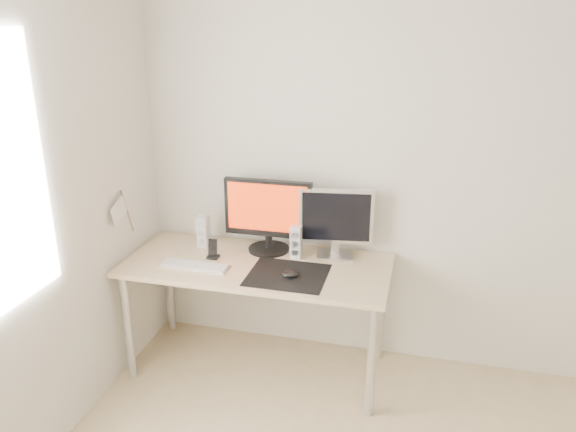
{
  "coord_description": "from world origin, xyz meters",
  "views": [
    {
      "loc": [
        0.01,
        -1.56,
        2.16
      ],
      "look_at": [
        -0.76,
        1.49,
        1.01
      ],
      "focal_mm": 35.0,
      "sensor_mm": 36.0,
      "label": 1
    }
  ],
  "objects_px": {
    "desk": "(257,275)",
    "main_monitor": "(268,213)",
    "mouse": "(290,274)",
    "phone_dock": "(213,252)",
    "speaker_left": "(203,231)",
    "second_monitor": "(336,220)",
    "speaker_right": "(296,242)",
    "keyboard": "(194,266)"
  },
  "relations": [
    {
      "from": "main_monitor",
      "to": "phone_dock",
      "type": "distance_m",
      "value": 0.42
    },
    {
      "from": "second_monitor",
      "to": "desk",
      "type": "bearing_deg",
      "value": -153.51
    },
    {
      "from": "mouse",
      "to": "phone_dock",
      "type": "distance_m",
      "value": 0.54
    },
    {
      "from": "speaker_right",
      "to": "phone_dock",
      "type": "bearing_deg",
      "value": -163.85
    },
    {
      "from": "desk",
      "to": "second_monitor",
      "type": "relative_size",
      "value": 3.55
    },
    {
      "from": "mouse",
      "to": "phone_dock",
      "type": "height_order",
      "value": "phone_dock"
    },
    {
      "from": "second_monitor",
      "to": "speaker_right",
      "type": "bearing_deg",
      "value": -163.18
    },
    {
      "from": "desk",
      "to": "main_monitor",
      "type": "height_order",
      "value": "main_monitor"
    },
    {
      "from": "main_monitor",
      "to": "second_monitor",
      "type": "relative_size",
      "value": 1.22
    },
    {
      "from": "desk",
      "to": "speaker_right",
      "type": "height_order",
      "value": "speaker_right"
    },
    {
      "from": "mouse",
      "to": "second_monitor",
      "type": "relative_size",
      "value": 0.22
    },
    {
      "from": "mouse",
      "to": "speaker_left",
      "type": "xyz_separation_m",
      "value": [
        -0.65,
        0.31,
        0.08
      ]
    },
    {
      "from": "mouse",
      "to": "main_monitor",
      "type": "height_order",
      "value": "main_monitor"
    },
    {
      "from": "main_monitor",
      "to": "keyboard",
      "type": "height_order",
      "value": "main_monitor"
    },
    {
      "from": "mouse",
      "to": "desk",
      "type": "distance_m",
      "value": 0.3
    },
    {
      "from": "speaker_left",
      "to": "speaker_right",
      "type": "height_order",
      "value": "same"
    },
    {
      "from": "speaker_right",
      "to": "keyboard",
      "type": "xyz_separation_m",
      "value": [
        -0.55,
        -0.29,
        -0.09
      ]
    },
    {
      "from": "desk",
      "to": "main_monitor",
      "type": "bearing_deg",
      "value": 85.25
    },
    {
      "from": "main_monitor",
      "to": "speaker_left",
      "type": "xyz_separation_m",
      "value": [
        -0.43,
        -0.03,
        -0.15
      ]
    },
    {
      "from": "main_monitor",
      "to": "keyboard",
      "type": "distance_m",
      "value": 0.55
    },
    {
      "from": "second_monitor",
      "to": "speaker_right",
      "type": "xyz_separation_m",
      "value": [
        -0.23,
        -0.07,
        -0.14
      ]
    },
    {
      "from": "keyboard",
      "to": "speaker_left",
      "type": "bearing_deg",
      "value": 101.87
    },
    {
      "from": "desk",
      "to": "phone_dock",
      "type": "height_order",
      "value": "phone_dock"
    },
    {
      "from": "mouse",
      "to": "phone_dock",
      "type": "xyz_separation_m",
      "value": [
        -0.52,
        0.15,
        0.02
      ]
    },
    {
      "from": "phone_dock",
      "to": "desk",
      "type": "bearing_deg",
      "value": -1.39
    },
    {
      "from": "mouse",
      "to": "second_monitor",
      "type": "xyz_separation_m",
      "value": [
        0.2,
        0.36,
        0.22
      ]
    },
    {
      "from": "mouse",
      "to": "keyboard",
      "type": "relative_size",
      "value": 0.23
    },
    {
      "from": "phone_dock",
      "to": "main_monitor",
      "type": "bearing_deg",
      "value": 32.67
    },
    {
      "from": "main_monitor",
      "to": "speaker_right",
      "type": "height_order",
      "value": "main_monitor"
    },
    {
      "from": "desk",
      "to": "second_monitor",
      "type": "xyz_separation_m",
      "value": [
        0.44,
        0.22,
        0.32
      ]
    },
    {
      "from": "main_monitor",
      "to": "speaker_left",
      "type": "relative_size",
      "value": 2.69
    },
    {
      "from": "keyboard",
      "to": "speaker_right",
      "type": "bearing_deg",
      "value": 27.5
    },
    {
      "from": "desk",
      "to": "second_monitor",
      "type": "distance_m",
      "value": 0.58
    },
    {
      "from": "second_monitor",
      "to": "speaker_right",
      "type": "height_order",
      "value": "second_monitor"
    },
    {
      "from": "second_monitor",
      "to": "phone_dock",
      "type": "relative_size",
      "value": 3.6
    },
    {
      "from": "keyboard",
      "to": "phone_dock",
      "type": "height_order",
      "value": "phone_dock"
    },
    {
      "from": "mouse",
      "to": "phone_dock",
      "type": "bearing_deg",
      "value": 164.14
    },
    {
      "from": "second_monitor",
      "to": "phone_dock",
      "type": "bearing_deg",
      "value": -163.64
    },
    {
      "from": "main_monitor",
      "to": "phone_dock",
      "type": "height_order",
      "value": "main_monitor"
    },
    {
      "from": "speaker_right",
      "to": "second_monitor",
      "type": "bearing_deg",
      "value": 16.82
    },
    {
      "from": "phone_dock",
      "to": "keyboard",
      "type": "bearing_deg",
      "value": -113.15
    },
    {
      "from": "second_monitor",
      "to": "mouse",
      "type": "bearing_deg",
      "value": -118.79
    }
  ]
}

